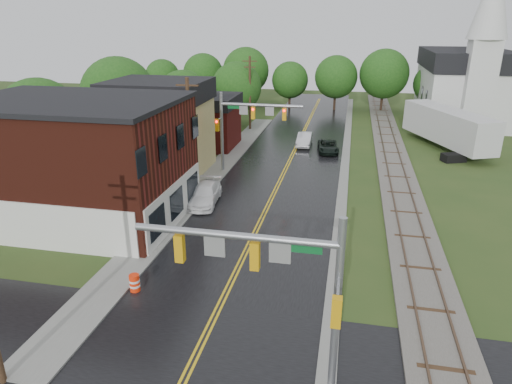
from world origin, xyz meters
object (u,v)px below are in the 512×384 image
(traffic_signal_far, at_px, (245,119))
(construction_barrel, at_px, (135,283))
(traffic_signal_near, at_px, (276,272))
(tree_left_b, at_px, (120,96))
(tree_left_e, at_px, (238,89))
(utility_pole_c, at_px, (250,92))
(tree_left_c, at_px, (184,97))
(suv_dark, at_px, (328,147))
(brick_building, at_px, (76,160))
(tree_left_a, at_px, (42,121))
(utility_pole_b, at_px, (190,133))
(church, at_px, (466,79))
(semi_trailer, at_px, (448,126))
(pickup_white, at_px, (205,194))
(sedan_silver, at_px, (305,139))

(traffic_signal_far, distance_m, construction_barrel, 20.63)
(traffic_signal_near, relative_size, tree_left_b, 0.76)
(tree_left_e, bearing_deg, utility_pole_c, -42.84)
(traffic_signal_far, bearing_deg, tree_left_b, 161.19)
(tree_left_e, bearing_deg, traffic_signal_near, -74.32)
(traffic_signal_near, xyz_separation_m, tree_left_e, (-12.32, 43.90, -0.16))
(tree_left_c, xyz_separation_m, suv_dark, (17.35, -4.51, -3.90))
(brick_building, height_order, construction_barrel, brick_building)
(traffic_signal_near, height_order, tree_left_a, tree_left_a)
(utility_pole_b, relative_size, tree_left_a, 1.04)
(brick_building, bearing_deg, construction_barrel, -45.88)
(church, xyz_separation_m, utility_pole_c, (-26.80, -9.74, -1.11))
(semi_trailer, bearing_deg, tree_left_b, -167.19)
(pickup_white, distance_m, construction_barrel, 12.22)
(church, height_order, tree_left_c, church)
(construction_barrel, bearing_deg, church, 62.26)
(brick_building, bearing_deg, suv_dark, 51.91)
(utility_pole_b, bearing_deg, tree_left_c, 111.49)
(pickup_white, height_order, semi_trailer, semi_trailer)
(suv_dark, bearing_deg, brick_building, -135.26)
(tree_left_b, xyz_separation_m, sedan_silver, (18.65, 5.64, -5.01))
(traffic_signal_far, distance_m, utility_pole_c, 17.33)
(church, height_order, suv_dark, church)
(tree_left_a, xyz_separation_m, tree_left_b, (2.00, 10.00, 0.60))
(traffic_signal_near, height_order, tree_left_c, tree_left_c)
(utility_pole_c, relative_size, suv_dark, 2.06)
(tree_left_e, bearing_deg, utility_pole_b, -85.10)
(sedan_silver, bearing_deg, tree_left_c, 170.86)
(tree_left_c, relative_size, sedan_silver, 1.77)
(tree_left_c, height_order, construction_barrel, tree_left_c)
(pickup_white, bearing_deg, church, 49.09)
(tree_left_a, height_order, semi_trailer, tree_left_a)
(tree_left_e, relative_size, semi_trailer, 0.60)
(utility_pole_c, bearing_deg, construction_barrel, -86.65)
(traffic_signal_far, height_order, tree_left_b, tree_left_b)
(semi_trailer, bearing_deg, suv_dark, -161.33)
(sedan_silver, bearing_deg, pickup_white, -106.89)
(pickup_white, bearing_deg, utility_pole_c, 89.30)
(brick_building, height_order, church, church)
(suv_dark, xyz_separation_m, pickup_white, (-8.30, -16.27, 0.12))
(traffic_signal_far, xyz_separation_m, utility_pole_b, (-3.33, -5.00, -0.25))
(utility_pole_b, distance_m, tree_left_c, 19.24)
(sedan_silver, height_order, construction_barrel, sedan_silver)
(tree_left_a, distance_m, semi_trailer, 39.86)
(church, distance_m, utility_pole_b, 41.55)
(traffic_signal_near, bearing_deg, tree_left_c, 114.56)
(tree_left_b, distance_m, sedan_silver, 20.11)
(traffic_signal_far, distance_m, suv_dark, 11.75)
(traffic_signal_near, relative_size, tree_left_a, 0.85)
(tree_left_a, bearing_deg, traffic_signal_near, -40.47)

